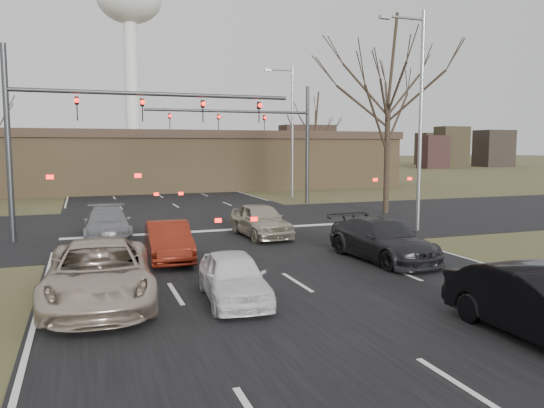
{
  "coord_description": "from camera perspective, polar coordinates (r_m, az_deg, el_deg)",
  "views": [
    {
      "loc": [
        -5.72,
        -10.84,
        3.93
      ],
      "look_at": [
        0.25,
        5.82,
        2.0
      ],
      "focal_mm": 35.0,
      "sensor_mm": 36.0,
      "label": 1
    }
  ],
  "objects": [
    {
      "name": "streetlight_right_far",
      "position": [
        40.75,
        1.98,
        8.56
      ],
      "size": [
        2.34,
        0.25,
        10.0
      ],
      "color": "gray",
      "rests_on": "ground"
    },
    {
      "name": "car_red_ahead",
      "position": [
        18.73,
        -11.09,
        -3.93
      ],
      "size": [
        1.62,
        4.11,
        1.33
      ],
      "primitive_type": "imported",
      "rotation": [
        0.0,
        0.0,
        -0.05
      ],
      "color": "maroon",
      "rests_on": "ground"
    },
    {
      "name": "car_white_sedan",
      "position": [
        13.63,
        -4.16,
        -7.81
      ],
      "size": [
        1.79,
        3.82,
        1.26
      ],
      "primitive_type": "imported",
      "rotation": [
        0.0,
        0.0,
        -0.08
      ],
      "color": "white",
      "rests_on": "ground"
    },
    {
      "name": "car_silver_suv",
      "position": [
        14.05,
        -18.1,
        -7.08
      ],
      "size": [
        2.85,
        5.69,
        1.55
      ],
      "primitive_type": "imported",
      "rotation": [
        0.0,
        0.0,
        -0.05
      ],
      "color": "#B7A794",
      "rests_on": "ground"
    },
    {
      "name": "road_main",
      "position": [
        71.17,
        -15.1,
        2.86
      ],
      "size": [
        14.0,
        300.0,
        0.02
      ],
      "primitive_type": "cube",
      "color": "black",
      "rests_on": "ground"
    },
    {
      "name": "building",
      "position": [
        49.46,
        -10.77,
        4.66
      ],
      "size": [
        42.4,
        10.4,
        5.3
      ],
      "color": "olive",
      "rests_on": "ground"
    },
    {
      "name": "tree_right_far",
      "position": [
        50.39,
        4.67,
        9.66
      ],
      "size": [
        5.4,
        5.4,
        9.0
      ],
      "color": "black",
      "rests_on": "ground"
    },
    {
      "name": "car_black_hatch",
      "position": [
        12.24,
        27.21,
        -9.6
      ],
      "size": [
        1.59,
        4.49,
        1.48
      ],
      "primitive_type": "imported",
      "rotation": [
        0.0,
        0.0,
        0.0
      ],
      "color": "black",
      "rests_on": "ground"
    },
    {
      "name": "mast_arm_near",
      "position": [
        23.87,
        -18.74,
        8.65
      ],
      "size": [
        12.12,
        0.24,
        8.0
      ],
      "color": "#383A3D",
      "rests_on": "ground"
    },
    {
      "name": "car_grey_ahead",
      "position": [
        23.58,
        -17.29,
        -1.99
      ],
      "size": [
        2.01,
        4.71,
        1.35
      ],
      "primitive_type": "imported",
      "rotation": [
        0.0,
        0.0,
        -0.02
      ],
      "color": "slate",
      "rests_on": "ground"
    },
    {
      "name": "streetlight_right_near",
      "position": [
        25.46,
        15.39,
        9.74
      ],
      "size": [
        2.34,
        0.25,
        10.0
      ],
      "color": "gray",
      "rests_on": "ground"
    },
    {
      "name": "water_tower",
      "position": [
        135.09,
        -15.07,
        19.53
      ],
      "size": [
        15.0,
        15.0,
        44.5
      ],
      "color": "silver",
      "rests_on": "ground"
    },
    {
      "name": "car_silver_ahead",
      "position": [
        23.01,
        -1.25,
        -1.75
      ],
      "size": [
        1.91,
        4.4,
        1.48
      ],
      "primitive_type": "imported",
      "rotation": [
        0.0,
        0.0,
        0.04
      ],
      "color": "#AAA18A",
      "rests_on": "ground"
    },
    {
      "name": "mast_arm_far",
      "position": [
        35.89,
        -0.34,
        7.97
      ],
      "size": [
        11.12,
        0.24,
        8.0
      ],
      "color": "#383A3D",
      "rests_on": "ground"
    },
    {
      "name": "ground",
      "position": [
        12.87,
        7.88,
        -11.62
      ],
      "size": [
        360.0,
        360.0,
        0.0
      ],
      "primitive_type": "plane",
      "color": "#474726",
      "rests_on": "ground"
    },
    {
      "name": "car_charcoal_sedan",
      "position": [
        18.78,
        11.81,
        -3.78
      ],
      "size": [
        2.32,
        5.02,
        1.42
      ],
      "primitive_type": "imported",
      "rotation": [
        0.0,
        0.0,
        0.07
      ],
      "color": "black",
      "rests_on": "ground"
    },
    {
      "name": "road_cross",
      "position": [
        26.75,
        -7.16,
        -2.24
      ],
      "size": [
        200.0,
        14.0,
        0.02
      ],
      "primitive_type": "cube",
      "color": "black",
      "rests_on": "ground"
    },
    {
      "name": "tree_right_near",
      "position": [
        32.01,
        12.49,
        15.02
      ],
      "size": [
        6.9,
        6.9,
        11.5
      ],
      "color": "black",
      "rests_on": "ground"
    }
  ]
}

